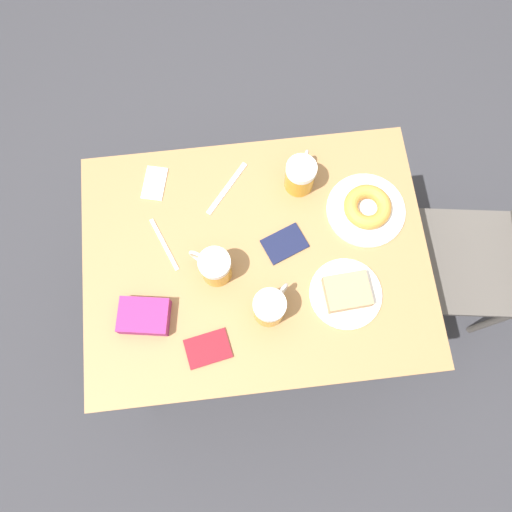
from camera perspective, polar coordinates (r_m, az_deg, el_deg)
ground_plane at (r=2.24m, az=-0.00°, el=-5.73°), size 8.00×8.00×0.00m
table at (r=1.57m, az=-0.00°, el=-0.89°), size 0.79×1.05×0.75m
chair at (r=1.92m, az=27.17°, el=0.23°), size 0.45×0.45×0.95m
plate_with_cake at (r=1.49m, az=10.29°, el=-4.15°), size 0.22×0.22×0.05m
plate_with_donut at (r=1.58m, az=12.55°, el=5.37°), size 0.25×0.25×0.05m
beer_mug_left at (r=1.42m, az=1.59°, el=-5.88°), size 0.11×0.11×0.12m
beer_mug_center at (r=1.45m, az=-4.74°, el=-1.24°), size 0.10×0.12×0.12m
beer_mug_right at (r=1.55m, az=5.09°, el=9.19°), size 0.13×0.09×0.12m
napkin_folded at (r=1.63m, az=-11.52°, el=8.15°), size 0.13×0.09×0.00m
fork at (r=1.55m, az=-10.46°, el=1.32°), size 0.18×0.08×0.00m
knife at (r=1.59m, az=-3.34°, el=7.74°), size 0.17×0.15×0.00m
passport_near_edge at (r=1.52m, az=3.29°, el=1.42°), size 0.13×0.15×0.01m
passport_far_edge at (r=1.46m, az=-5.51°, el=-10.49°), size 0.11×0.14×0.01m
blue_pouch at (r=1.48m, az=-12.67°, el=-6.72°), size 0.13×0.16×0.05m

